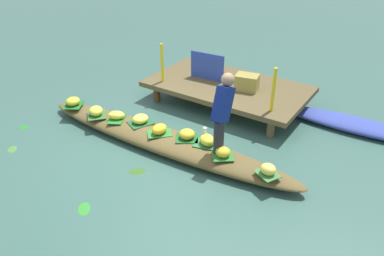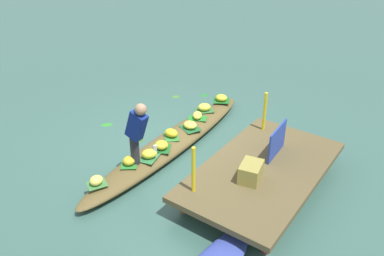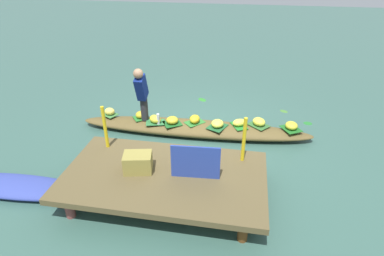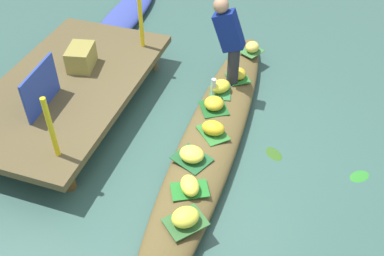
{
  "view_description": "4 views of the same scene",
  "coord_description": "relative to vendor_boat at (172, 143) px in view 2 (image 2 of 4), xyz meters",
  "views": [
    {
      "loc": [
        3.42,
        -4.21,
        3.48
      ],
      "look_at": [
        0.46,
        0.25,
        0.38
      ],
      "focal_mm": 35.1,
      "sensor_mm": 36.0,
      "label": 1
    },
    {
      "loc": [
        5.28,
        4.26,
        4.26
      ],
      "look_at": [
        -0.1,
        0.42,
        0.56
      ],
      "focal_mm": 36.55,
      "sensor_mm": 36.0,
      "label": 2
    },
    {
      "loc": [
        -1.0,
        5.96,
        3.5
      ],
      "look_at": [
        -0.01,
        0.34,
        0.32
      ],
      "focal_mm": 29.67,
      "sensor_mm": 36.0,
      "label": 3
    },
    {
      "loc": [
        -3.96,
        -1.08,
        4.02
      ],
      "look_at": [
        -0.06,
        0.23,
        0.31
      ],
      "focal_mm": 42.25,
      "sensor_mm": 36.0,
      "label": 4
    }
  ],
  "objects": [
    {
      "name": "banana_bunch_7",
      "position": [
        -2.04,
        -0.1,
        0.21
      ],
      "size": [
        0.27,
        0.29,
        0.15
      ],
      "primitive_type": "ellipsoid",
      "rotation": [
        0.0,
        0.0,
        1.64
      ],
      "color": "gold",
      "rests_on": "vendor_boat"
    },
    {
      "name": "water_bottle",
      "position": [
        0.74,
        0.2,
        0.25
      ],
      "size": [
        0.06,
        0.06,
        0.25
      ],
      "primitive_type": "cylinder",
      "color": "silver",
      "rests_on": "vendor_boat"
    },
    {
      "name": "banana_bunch_3",
      "position": [
        0.46,
        0.1,
        0.21
      ],
      "size": [
        0.36,
        0.36,
        0.15
      ],
      "primitive_type": "ellipsoid",
      "rotation": [
        0.0,
        0.0,
        0.69
      ],
      "color": "gold",
      "rests_on": "vendor_boat"
    },
    {
      "name": "vendor_person",
      "position": [
        1.09,
        0.11,
        0.83
      ],
      "size": [
        0.2,
        0.44,
        1.23
      ],
      "color": "#28282D",
      "rests_on": "vendor_boat"
    },
    {
      "name": "leaf_mat_5",
      "position": [
        -1.37,
        -0.14,
        0.13
      ],
      "size": [
        0.51,
        0.5,
        0.01
      ],
      "primitive_type": "cube",
      "rotation": [
        0.0,
        0.0,
        2.44
      ],
      "color": "#32642F",
      "rests_on": "vendor_boat"
    },
    {
      "name": "leaf_mat_4",
      "position": [
        0.83,
        0.12,
        0.13
      ],
      "size": [
        0.46,
        0.38,
        0.01
      ],
      "primitive_type": "cube",
      "rotation": [
        0.0,
        0.0,
        0.25
      ],
      "color": "#2D703B",
      "rests_on": "vendor_boat"
    },
    {
      "name": "leaf_mat_7",
      "position": [
        -2.04,
        -0.1,
        0.13
      ],
      "size": [
        0.48,
        0.5,
        0.01
      ],
      "primitive_type": "cube",
      "rotation": [
        0.0,
        0.0,
        2.1
      ],
      "color": "#1E6221",
      "rests_on": "vendor_boat"
    },
    {
      "name": "banana_bunch_0",
      "position": [
        1.21,
        -0.03,
        0.21
      ],
      "size": [
        0.31,
        0.31,
        0.15
      ],
      "primitive_type": "ellipsoid",
      "rotation": [
        0.0,
        0.0,
        3.73
      ],
      "color": "gold",
      "rests_on": "vendor_boat"
    },
    {
      "name": "vendor_boat",
      "position": [
        0.0,
        0.0,
        0.0
      ],
      "size": [
        5.06,
        0.83,
        0.26
      ],
      "primitive_type": "ellipsoid",
      "rotation": [
        0.0,
        0.0,
        0.02
      ],
      "color": "brown",
      "rests_on": "ground"
    },
    {
      "name": "leaf_mat_1",
      "position": [
        1.95,
        -0.06,
        0.13
      ],
      "size": [
        0.4,
        0.38,
        0.01
      ],
      "primitive_type": "cube",
      "rotation": [
        0.0,
        0.0,
        2.67
      ],
      "color": "#3E773A",
      "rests_on": "vendor_boat"
    },
    {
      "name": "drifting_plant_3",
      "position": [
        -2.03,
        -1.48,
        -0.12
      ],
      "size": [
        0.26,
        0.25,
        0.01
      ],
      "primitive_type": "ellipsoid",
      "rotation": [
        0.0,
        0.0,
        2.47
      ],
      "color": "#447A30",
      "rests_on": "ground"
    },
    {
      "name": "leaf_mat_3",
      "position": [
        0.46,
        0.1,
        0.13
      ],
      "size": [
        0.48,
        0.47,
        0.01
      ],
      "primitive_type": "cube",
      "rotation": [
        0.0,
        0.0,
        0.55
      ],
      "color": "#1C5A22",
      "rests_on": "vendor_boat"
    },
    {
      "name": "market_banner",
      "position": [
        -0.37,
        2.07,
        0.58
      ],
      "size": [
        0.75,
        0.08,
        0.56
      ],
      "primitive_type": "cube",
      "rotation": [
        0.0,
        0.0,
        0.07
      ],
      "color": "#273F9B",
      "rests_on": "dock_platform"
    },
    {
      "name": "banana_bunch_2",
      "position": [
        -0.51,
        0.08,
        0.21
      ],
      "size": [
        0.3,
        0.33,
        0.15
      ],
      "primitive_type": "ellipsoid",
      "rotation": [
        0.0,
        0.0,
        4.55
      ],
      "color": "#ECE149",
      "rests_on": "vendor_boat"
    },
    {
      "name": "banana_bunch_8",
      "position": [
        -0.01,
        -0.02,
        0.21
      ],
      "size": [
        0.23,
        0.3,
        0.16
      ],
      "primitive_type": "ellipsoid",
      "rotation": [
        0.0,
        0.0,
        4.67
      ],
      "color": "gold",
      "rests_on": "vendor_boat"
    },
    {
      "name": "drifting_plant_0",
      "position": [
        -2.53,
        -0.92,
        -0.12
      ],
      "size": [
        0.2,
        0.18,
        0.01
      ],
      "primitive_type": "ellipsoid",
      "rotation": [
        0.0,
        0.0,
        0.0
      ],
      "color": "#24742B",
      "rests_on": "ground"
    },
    {
      "name": "canal_water",
      "position": [
        0.0,
        0.0,
        -0.13
      ],
      "size": [
        40.0,
        40.0,
        0.0
      ],
      "primitive_type": "plane",
      "color": "#365B50",
      "rests_on": "ground"
    },
    {
      "name": "leaf_mat_6",
      "position": [
        -0.96,
        -0.05,
        0.13
      ],
      "size": [
        0.41,
        0.48,
        0.01
      ],
      "primitive_type": "cube",
      "rotation": [
        0.0,
        0.0,
        2.06
      ],
      "color": "#227628",
      "rests_on": "vendor_boat"
    },
    {
      "name": "banana_bunch_6",
      "position": [
        -0.96,
        -0.05,
        0.21
      ],
      "size": [
        0.35,
        0.32,
        0.15
      ],
      "primitive_type": "ellipsoid",
      "rotation": [
        0.0,
        0.0,
        0.57
      ],
      "color": "#F9E548",
      "rests_on": "vendor_boat"
    },
    {
      "name": "banana_bunch_5",
      "position": [
        -1.37,
        -0.14,
        0.21
      ],
      "size": [
        0.37,
        0.38,
        0.16
      ],
      "primitive_type": "ellipsoid",
      "rotation": [
        0.0,
        0.0,
        2.32
      ],
      "color": "yellow",
      "rests_on": "vendor_boat"
    },
    {
      "name": "banana_bunch_4",
      "position": [
        0.83,
        0.12,
        0.22
      ],
      "size": [
        0.36,
        0.35,
        0.16
      ],
      "primitive_type": "ellipsoid",
      "rotation": [
        0.0,
        0.0,
        5.64
      ],
      "color": "yellow",
      "rests_on": "vendor_boat"
    },
    {
      "name": "leaf_mat_8",
      "position": [
        -0.01,
        -0.02,
        0.13
      ],
      "size": [
        0.48,
        0.48,
        0.01
      ],
      "primitive_type": "cube",
      "rotation": [
        0.0,
        0.0,
        0.78
      ],
      "color": "#2F782F",
      "rests_on": "vendor_boat"
    },
    {
      "name": "railing_post_east",
      "position": [
        1.33,
        1.47,
        0.7
      ],
      "size": [
        0.06,
        0.06,
        0.8
      ],
      "primitive_type": "cylinder",
      "color": "yellow",
      "rests_on": "dock_platform"
    },
    {
      "name": "dock_platform",
      "position": [
        0.13,
        2.07,
        0.24
      ],
      "size": [
        3.2,
        1.8,
        0.43
      ],
      "color": "brown",
      "rests_on": "ground"
    },
    {
      "name": "drifting_plant_2",
      "position": [
        0.09,
        -1.82,
        -0.12
      ],
      "size": [
        0.31,
        0.3,
        0.01
      ],
      "primitive_type": "ellipsoid",
      "rotation": [
        0.0,
        0.0,
        2.38
      ],
      "color": "#2D842B",
      "rests_on": "ground"
    },
    {
      "name": "railing_post_west",
      "position": [
        -1.07,
        1.47,
        0.7
      ],
      "size": [
        0.06,
        0.06,
        0.8
      ],
      "primitive_type": "cylinder",
      "color": "yellow",
      "rests_on": "dock_platform"
    },
    {
      "name": "leaf_mat_0",
      "position": [
        1.21,
        -0.03,
        0.13
      ],
      "size": [
        0.42,
        0.42,
        0.01
      ],
      "primitive_type": "cube",
      "rotation": [
        0.0,
        0.0,
        0.65
      ],
      "color": "#29752B",
      "rests_on": "vendor_boat"
    },
    {
      "name": "produce_crate",
      "position": [
        0.56,
        2.05,
        0.45
      ],
      "size": [
        0.5,
        0.4,
        0.3
      ],
      "primitive_type": "cube",
      "rotation": [
        0.0,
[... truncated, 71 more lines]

